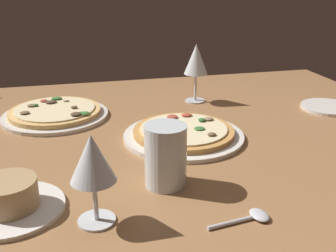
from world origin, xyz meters
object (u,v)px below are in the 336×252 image
Objects in this scene: water_glass at (166,158)px; spoon at (252,217)px; wine_glass_near at (92,161)px; wine_glass_far at (196,61)px; ramekin_on_saucer at (10,199)px; pizza_main at (184,133)px; side_plate at (328,107)px; pizza_side at (55,113)px.

spoon is (-10.81, 14.40, -4.89)cm from water_glass.
wine_glass_near is 1.38× the size of spoon.
water_glass is at bearing -53.11° from spoon.
water_glass reaches higher than spoon.
wine_glass_far is 1.61× the size of spoon.
ramekin_on_saucer is 70.05cm from wine_glass_far.
wine_glass_near reaches higher than pizza_main.
wine_glass_far is 1.14× the size of side_plate.
wine_glass_far reaches higher than ramekin_on_saucer.
ramekin_on_saucer is 17.23cm from wine_glass_near.
wine_glass_far reaches higher than pizza_main.
pizza_main is at bearing -127.46° from wine_glass_near.
pizza_main is 35.12cm from spoon.
pizza_side is 1.85× the size of side_plate.
ramekin_on_saucer is at bearing -25.28° from wine_glass_near.
ramekin_on_saucer is 39.67cm from spoon.
pizza_main is at bearing -114.35° from water_glass.
water_glass is 0.76× the size of side_plate.
side_plate is at bearing -157.55° from ramekin_on_saucer.
side_plate is at bearing -149.60° from wine_glass_near.
wine_glass_far reaches higher than side_plate.
wine_glass_near reaches higher than pizza_side.
pizza_side is at bearing -8.38° from side_plate.
spoon reaches higher than side_plate.
side_plate is 1.41× the size of spoon.
pizza_side is (30.00, -22.26, 0.03)cm from pizza_main.
ramekin_on_saucer is at bearing 5.55° from water_glass.
pizza_main is 2.63× the size of spoon.
pizza_main is 43.22cm from ramekin_on_saucer.
ramekin_on_saucer is 27.34cm from water_glass.
pizza_side is 47.83cm from water_glass.
side_plate is at bearing 155.59° from wine_glass_far.
spoon is at bearing 126.89° from water_glass.
spoon is (45.14, 46.06, 0.01)cm from side_plate.
wine_glass_near reaches higher than water_glass.
wine_glass_near is (34.07, 56.73, -1.78)cm from wine_glass_far.
pizza_main and pizza_side have the same top height.
pizza_side reaches higher than spoon.
water_glass is (-20.64, 42.94, 4.15)cm from pizza_side.
water_glass is at bearing 115.67° from pizza_side.
water_glass is (9.36, 20.68, 4.18)cm from pizza_main.
spoon is (-37.84, 11.78, -1.74)cm from ramekin_on_saucer.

